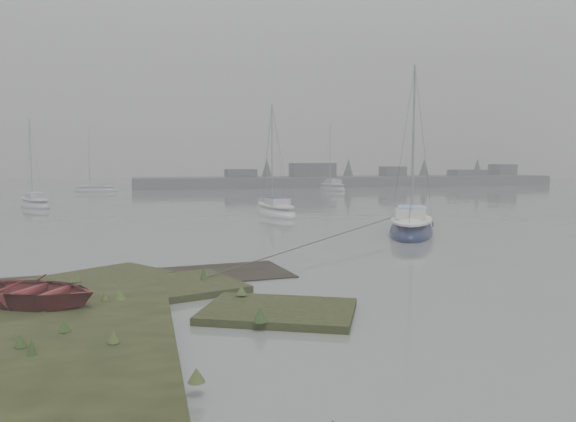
# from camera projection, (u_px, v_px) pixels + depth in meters

# --- Properties ---
(ground) EXTENTS (160.00, 160.00, 0.00)m
(ground) POSITION_uv_depth(u_px,v_px,m) (179.00, 209.00, 42.56)
(ground) COLOR slate
(ground) RESTS_ON ground
(far_shoreline) EXTENTS (60.00, 8.00, 4.15)m
(far_shoreline) POSITION_uv_depth(u_px,v_px,m) (356.00, 180.00, 79.90)
(far_shoreline) COLOR #4C4F51
(far_shoreline) RESTS_ON ground
(sailboat_main) EXTENTS (4.91, 6.64, 9.05)m
(sailboat_main) POSITION_uv_depth(u_px,v_px,m) (411.00, 229.00, 27.69)
(sailboat_main) COLOR #121738
(sailboat_main) RESTS_ON ground
(sailboat_white) EXTENTS (2.48, 5.84, 8.00)m
(sailboat_white) POSITION_uv_depth(u_px,v_px,m) (276.00, 212.00, 37.36)
(sailboat_white) COLOR white
(sailboat_white) RESTS_ON ground
(sailboat_far_a) EXTENTS (3.75, 5.56, 7.50)m
(sailboat_far_a) POSITION_uv_depth(u_px,v_px,m) (35.00, 204.00, 44.03)
(sailboat_far_a) COLOR #AEB5B9
(sailboat_far_a) RESTS_ON ground
(sailboat_far_b) EXTENTS (2.45, 6.41, 8.89)m
(sailboat_far_b) POSITION_uv_depth(u_px,v_px,m) (332.00, 188.00, 68.89)
(sailboat_far_b) COLOR #9EA4A8
(sailboat_far_b) RESTS_ON ground
(sailboat_far_c) EXTENTS (5.44, 2.98, 7.31)m
(sailboat_far_c) POSITION_uv_depth(u_px,v_px,m) (96.00, 190.00, 65.91)
(sailboat_far_c) COLOR silver
(sailboat_far_c) RESTS_ON ground
(dinghy) EXTENTS (4.03, 3.68, 0.68)m
(dinghy) POSITION_uv_depth(u_px,v_px,m) (33.00, 291.00, 13.26)
(dinghy) COLOR maroon
(dinghy) RESTS_ON marsh_bank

